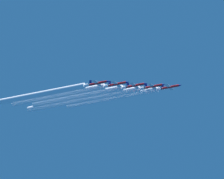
{
  "coord_description": "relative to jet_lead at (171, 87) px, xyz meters",
  "views": [
    {
      "loc": [
        408.51,
        189.31,
        1.63
      ],
      "look_at": [
        -0.11,
        -14.84,
        186.27
      ],
      "focal_mm": 137.52,
      "sensor_mm": 36.0,
      "label": 1
    }
  ],
  "objects": [
    {
      "name": "jet_lead",
      "position": [
        0.0,
        0.0,
        0.0
      ],
      "size": [
        9.19,
        13.38,
        3.22
      ],
      "color": "red"
    },
    {
      "name": "jet_second_echelon",
      "position": [
        8.43,
        -6.77,
        -1.42
      ],
      "size": [
        9.19,
        13.38,
        3.22
      ],
      "color": "red"
    },
    {
      "name": "jet_third_echelon",
      "position": [
        16.67,
        -14.41,
        -2.48
      ],
      "size": [
        9.19,
        13.38,
        3.22
      ],
      "color": "red"
    },
    {
      "name": "jet_fourth_echelon",
      "position": [
        25.72,
        -21.46,
        -3.61
      ],
      "size": [
        9.19,
        13.38,
        3.22
      ],
      "color": "red"
    },
    {
      "name": "jet_fifth_echelon",
      "position": [
        34.13,
        -29.33,
        -4.77
      ],
      "size": [
        9.19,
        13.38,
        3.22
      ],
      "color": "red"
    },
    {
      "name": "smoke_trail_lead",
      "position": [
        -0.0,
        -37.3,
        -0.03
      ],
      "size": [
        3.36,
        62.45,
        3.36
      ],
      "color": "white"
    },
    {
      "name": "smoke_trail_second_echelon",
      "position": [
        8.43,
        -52.01,
        -1.45
      ],
      "size": [
        3.36,
        78.37,
        3.36
      ],
      "color": "white"
    },
    {
      "name": "smoke_trail_third_echelon",
      "position": [
        16.67,
        -51.48,
        -2.51
      ],
      "size": [
        3.36,
        62.0,
        3.36
      ],
      "color": "white"
    },
    {
      "name": "smoke_trail_fourth_echelon",
      "position": [
        25.72,
        -59.36,
        -3.64
      ],
      "size": [
        3.36,
        63.66,
        3.36
      ],
      "color": "white"
    },
    {
      "name": "smoke_trail_fifth_echelon",
      "position": [
        34.13,
        -70.88,
        -4.8
      ],
      "size": [
        3.36,
        70.97,
        3.36
      ],
      "color": "white"
    }
  ]
}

